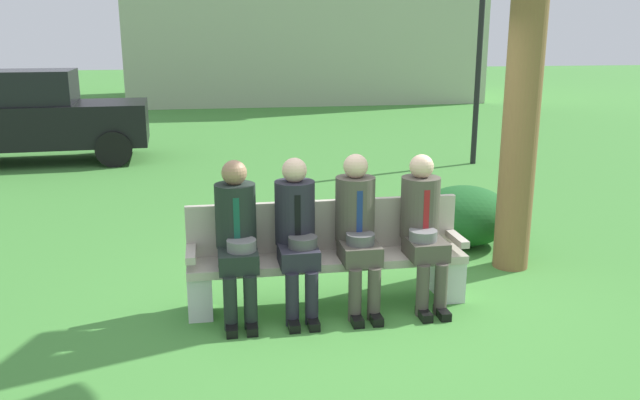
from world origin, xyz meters
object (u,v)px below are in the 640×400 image
object	(u,v)px
seated_man_rightmost	(423,223)
parked_car_near	(35,117)
seated_man_centerleft	(297,229)
seated_man_centerright	(357,225)
park_bench	(327,255)
seated_man_leftmost	(237,232)
street_lamp	(480,48)
shrub_near_bench	(464,216)

from	to	relation	value
seated_man_rightmost	parked_car_near	distance (m)	8.88
seated_man_centerleft	seated_man_centerright	xyz separation A→B (m)	(0.52, 0.00, 0.01)
park_bench	seated_man_rightmost	bearing A→B (deg)	-9.33
seated_man_leftmost	parked_car_near	xyz separation A→B (m)	(-3.29, 7.41, 0.11)
park_bench	street_lamp	world-z (taller)	street_lamp
park_bench	shrub_near_bench	bearing A→B (deg)	36.36
park_bench	seated_man_centerleft	bearing A→B (deg)	-154.57
seated_man_rightmost	parked_car_near	world-z (taller)	parked_car_near
seated_man_rightmost	shrub_near_bench	bearing A→B (deg)	55.77
park_bench	seated_man_leftmost	xyz separation A→B (m)	(-0.78, -0.13, 0.29)
parked_car_near	seated_man_rightmost	bearing A→B (deg)	-56.62
seated_man_leftmost	shrub_near_bench	world-z (taller)	seated_man_leftmost
seated_man_rightmost	shrub_near_bench	world-z (taller)	seated_man_rightmost
seated_man_centerright	parked_car_near	distance (m)	8.57
seated_man_rightmost	seated_man_centerleft	bearing A→B (deg)	179.96
seated_man_leftmost	seated_man_centerleft	xyz separation A→B (m)	(0.50, 0.00, 0.00)
seated_man_leftmost	park_bench	bearing A→B (deg)	9.78
street_lamp	parked_car_near	bearing A→B (deg)	169.06
seated_man_rightmost	parked_car_near	xyz separation A→B (m)	(-4.88, 7.41, 0.11)
seated_man_centerleft	shrub_near_bench	xyz separation A→B (m)	(2.11, 1.48, -0.40)
seated_man_centerright	parked_car_near	xyz separation A→B (m)	(-4.30, 7.41, 0.10)
street_lamp	seated_man_centerright	bearing A→B (deg)	-121.26
seated_man_centerleft	shrub_near_bench	bearing A→B (deg)	35.04
park_bench	parked_car_near	size ratio (longest dim) A/B	0.60
seated_man_centerright	parked_car_near	world-z (taller)	parked_car_near
seated_man_leftmost	parked_car_near	distance (m)	8.11
seated_man_rightmost	shrub_near_bench	xyz separation A→B (m)	(1.01, 1.48, -0.40)
park_bench	seated_man_rightmost	distance (m)	0.88
parked_car_near	street_lamp	bearing A→B (deg)	-10.94
seated_man_centerleft	park_bench	bearing A→B (deg)	25.43
park_bench	shrub_near_bench	xyz separation A→B (m)	(1.82, 1.34, -0.11)
seated_man_centerright	shrub_near_bench	xyz separation A→B (m)	(1.59, 1.48, -0.41)
shrub_near_bench	seated_man_rightmost	bearing A→B (deg)	-124.23
seated_man_centerright	shrub_near_bench	size ratio (longest dim) A/B	1.25
seated_man_centerright	street_lamp	distance (m)	7.01
seated_man_centerright	street_lamp	xyz separation A→B (m)	(3.57, 5.89, 1.32)
seated_man_rightmost	seated_man_centerright	bearing A→B (deg)	179.79
seated_man_leftmost	shrub_near_bench	xyz separation A→B (m)	(2.60, 1.48, -0.40)
park_bench	parked_car_near	distance (m)	8.35
seated_man_centerleft	parked_car_near	world-z (taller)	parked_car_near
shrub_near_bench	parked_car_near	distance (m)	8.38
park_bench	street_lamp	xyz separation A→B (m)	(3.81, 5.76, 1.62)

